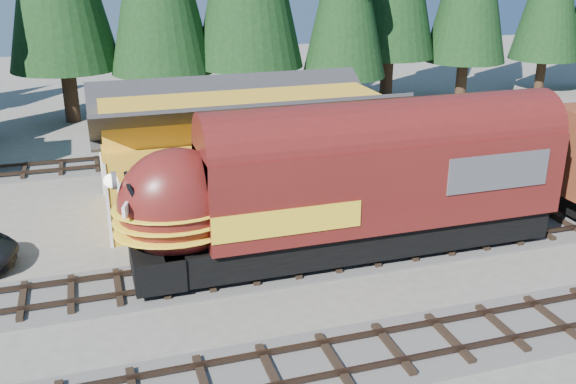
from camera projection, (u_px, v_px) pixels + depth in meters
name	position (u px, v px, depth m)	size (l,w,h in m)	color
ground	(328.00, 323.00, 19.65)	(120.00, 120.00, 0.00)	#6B665B
track_siding	(523.00, 230.00, 26.02)	(68.00, 3.20, 0.33)	#4C4947
track_spur	(20.00, 172.00, 32.86)	(32.00, 3.20, 0.33)	#4C4947
depot	(243.00, 140.00, 27.97)	(12.80, 7.00, 5.30)	gold
locomotive	(339.00, 193.00, 22.84)	(16.31, 3.24, 4.43)	black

